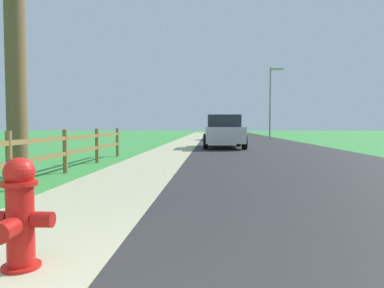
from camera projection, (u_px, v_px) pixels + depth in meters
name	position (u px, v px, depth m)	size (l,w,h in m)	color
ground_plane	(200.00, 141.00, 26.29)	(120.00, 120.00, 0.00)	#3A9140
road_asphalt	(245.00, 140.00, 28.09)	(7.00, 66.00, 0.01)	#2B2B2B
curb_concrete	(163.00, 140.00, 28.45)	(6.00, 66.00, 0.01)	#B3B28B
grass_verge	(144.00, 140.00, 28.53)	(5.00, 66.00, 0.00)	#3A9140
fire_hydrant	(19.00, 213.00, 2.82)	(0.53, 0.44, 0.89)	red
rail_fence	(41.00, 151.00, 7.37)	(0.11, 11.98, 1.05)	olive
parked_suv_silver	(223.00, 131.00, 18.61)	(2.17, 4.58, 1.69)	#B7BABF
parked_car_beige	(223.00, 131.00, 29.47)	(2.06, 4.42, 1.48)	#C6B793
parked_car_white	(224.00, 129.00, 38.72)	(2.22, 4.25, 1.57)	white
street_lamp	(271.00, 96.00, 30.85)	(1.17, 0.20, 6.14)	gray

